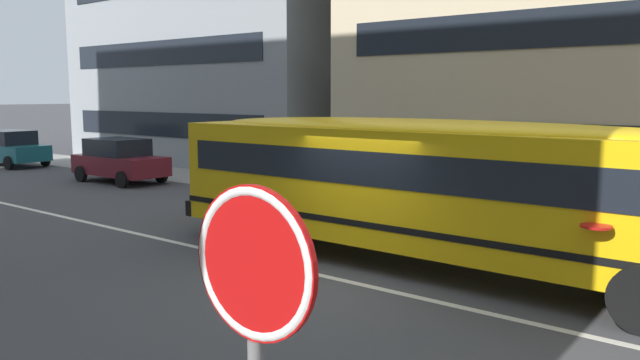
{
  "coord_description": "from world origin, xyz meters",
  "views": [
    {
      "loc": [
        6.44,
        -8.7,
        3.28
      ],
      "look_at": [
        -1.16,
        0.89,
        1.61
      ],
      "focal_mm": 35.16,
      "sensor_mm": 36.0,
      "label": 1
    }
  ],
  "objects_px": {
    "school_bus": "(437,181)",
    "stop_sign_post": "(255,333)",
    "parked_car_teal_by_hydrant": "(11,148)",
    "parked_car_maroon_near_corner": "(119,160)"
  },
  "relations": [
    {
      "from": "school_bus",
      "to": "stop_sign_post",
      "type": "bearing_deg",
      "value": -67.15
    },
    {
      "from": "school_bus",
      "to": "parked_car_teal_by_hydrant",
      "type": "height_order",
      "value": "school_bus"
    },
    {
      "from": "parked_car_maroon_near_corner",
      "to": "parked_car_teal_by_hydrant",
      "type": "distance_m",
      "value": 8.55
    },
    {
      "from": "parked_car_maroon_near_corner",
      "to": "parked_car_teal_by_hydrant",
      "type": "height_order",
      "value": "same"
    },
    {
      "from": "parked_car_teal_by_hydrant",
      "to": "parked_car_maroon_near_corner",
      "type": "bearing_deg",
      "value": -2.46
    },
    {
      "from": "parked_car_maroon_near_corner",
      "to": "school_bus",
      "type": "bearing_deg",
      "value": -12.67
    },
    {
      "from": "school_bus",
      "to": "parked_car_maroon_near_corner",
      "type": "height_order",
      "value": "school_bus"
    },
    {
      "from": "school_bus",
      "to": "stop_sign_post",
      "type": "height_order",
      "value": "stop_sign_post"
    },
    {
      "from": "stop_sign_post",
      "to": "parked_car_teal_by_hydrant",
      "type": "bearing_deg",
      "value": 156.55
    },
    {
      "from": "parked_car_maroon_near_corner",
      "to": "parked_car_teal_by_hydrant",
      "type": "bearing_deg",
      "value": 179.11
    }
  ]
}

